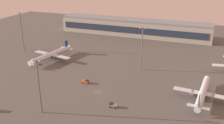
# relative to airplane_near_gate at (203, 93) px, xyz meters

# --- Properties ---
(ground_plane) EXTENTS (416.00, 416.00, 0.00)m
(ground_plane) POSITION_rel_airplane_near_gate_xyz_m (-55.61, -12.19, -3.86)
(ground_plane) COLOR #56544F
(terminal_building) EXTENTS (152.17, 22.40, 16.40)m
(terminal_building) POSITION_rel_airplane_near_gate_xyz_m (-73.02, 115.93, 4.23)
(terminal_building) COLOR #B2AD99
(terminal_building) RESTS_ON ground
(airplane_near_gate) EXTENTS (31.04, 39.84, 10.21)m
(airplane_near_gate) POSITION_rel_airplane_near_gate_xyz_m (0.00, 0.00, 0.00)
(airplane_near_gate) COLOR silver
(airplane_near_gate) RESTS_ON ground
(airplane_far_stand) EXTENTS (33.42, 42.74, 11.00)m
(airplane_far_stand) POSITION_rel_airplane_near_gate_xyz_m (-109.78, 22.99, 0.30)
(airplane_far_stand) COLOR silver
(airplane_far_stand) RESTS_ON ground
(cargo_loader) EXTENTS (4.38, 2.53, 2.25)m
(cargo_loader) POSITION_rel_airplane_near_gate_xyz_m (-67.39, -4.61, -2.68)
(cargo_loader) COLOR #D85919
(cargo_loader) RESTS_ON ground
(maintenance_van) EXTENTS (4.23, 2.18, 2.25)m
(maintenance_van) POSITION_rel_airplane_near_gate_xyz_m (-41.71, -24.98, -2.68)
(maintenance_van) COLOR gray
(maintenance_van) RESTS_ON ground
(apron_light_west) EXTENTS (4.80, 0.90, 29.83)m
(apron_light_west) POSITION_rel_airplane_near_gate_xyz_m (-41.44, 28.43, 12.94)
(apron_light_west) COLOR slate
(apron_light_west) RESTS_ON ground
(apron_light_central) EXTENTS (4.80, 0.90, 31.89)m
(apron_light_central) POSITION_rel_airplane_near_gate_xyz_m (-145.71, 35.32, 14.00)
(apron_light_central) COLOR slate
(apron_light_central) RESTS_ON ground
(apron_light_east) EXTENTS (4.80, 0.90, 27.60)m
(apron_light_east) POSITION_rel_airplane_near_gate_xyz_m (-72.51, -42.14, 11.81)
(apron_light_east) COLOR slate
(apron_light_east) RESTS_ON ground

